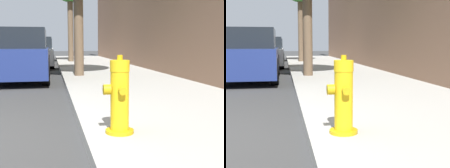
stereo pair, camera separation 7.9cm
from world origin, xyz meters
TOP-DOWN VIEW (x-y plane):
  - sidewalk_slab at (3.27, 0.00)m, footprint 3.16×40.00m
  - fire_hydrant at (2.06, -0.17)m, footprint 0.32×0.32m
  - parked_car_near at (0.44, 6.08)m, footprint 1.76×4.07m
  - parked_car_mid at (0.61, 11.22)m, footprint 1.78×4.15m
  - parked_car_far at (0.67, 16.43)m, footprint 1.71×4.03m

SIDE VIEW (x-z plane):
  - sidewalk_slab at x=3.27m, z-range 0.00..0.13m
  - fire_hydrant at x=2.06m, z-range 0.10..0.91m
  - parked_car_far at x=0.67m, z-range -0.03..1.31m
  - parked_car_mid at x=0.61m, z-range -0.02..1.32m
  - parked_car_near at x=0.44m, z-range -0.02..1.45m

